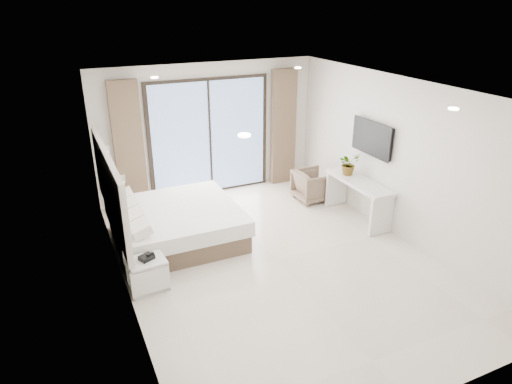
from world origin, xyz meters
TOP-DOWN VIEW (x-y plane):
  - ground at (0.00, 0.00)m, footprint 6.20×6.20m
  - room_shell at (-0.20, 0.90)m, footprint 4.62×6.22m
  - bed at (-1.28, 1.30)m, footprint 2.07×1.97m
  - nightstand at (-2.01, 0.08)m, footprint 0.54×0.45m
  - phone at (-2.00, 0.09)m, footprint 0.24×0.22m
  - console_desk at (2.04, 0.70)m, footprint 0.48×1.53m
  - plant at (2.04, 1.05)m, footprint 0.40×0.45m
  - armchair at (1.74, 1.80)m, footprint 0.63×0.67m

SIDE VIEW (x-z plane):
  - ground at x=0.00m, z-range 0.00..0.00m
  - nightstand at x=-2.01m, z-range 0.00..0.47m
  - bed at x=-1.28m, z-range -0.05..0.66m
  - armchair at x=1.74m, z-range 0.00..0.69m
  - phone at x=-2.00m, z-range 0.47..0.54m
  - console_desk at x=2.04m, z-range 0.17..0.94m
  - plant at x=2.04m, z-range 0.77..1.10m
  - room_shell at x=-0.20m, z-range 0.22..2.94m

